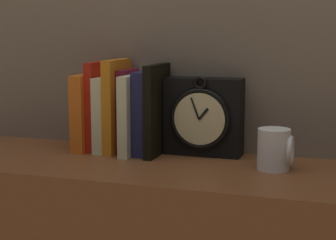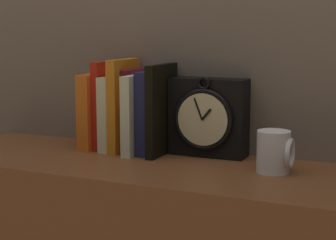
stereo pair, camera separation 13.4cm
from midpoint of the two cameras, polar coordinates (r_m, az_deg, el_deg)
The scene contains 10 objects.
clock at distance 1.45m, azimuth 0.99°, elevation 0.32°, with size 0.20×0.08×0.21m.
book_slot0_orange at distance 1.55m, azimuth -10.66°, elevation 0.80°, with size 0.04×0.14×0.21m.
book_slot1_red at distance 1.54m, azimuth -9.60°, elevation 1.41°, with size 0.02×0.13×0.24m.
book_slot2_cream at distance 1.52m, azimuth -8.69°, elevation 0.62°, with size 0.03×0.14×0.20m.
book_slot3_orange at distance 1.51m, azimuth -7.74°, elevation 1.42°, with size 0.03×0.14×0.25m.
book_slot4_maroon at distance 1.51m, azimuth -6.66°, elevation 0.94°, with size 0.02×0.11×0.22m.
book_slot5_cream at distance 1.48m, azimuth -6.12°, elevation 0.56°, with size 0.03×0.16×0.21m.
book_slot6_navy at distance 1.48m, azimuth -4.78°, elevation 0.75°, with size 0.04×0.13×0.22m.
book_slot7_black at distance 1.45m, azimuth -3.75°, elevation 1.00°, with size 0.02×0.15×0.24m.
mug at distance 1.32m, azimuth 8.02°, elevation -3.01°, with size 0.08×0.08×0.10m.
Camera 1 is at (0.42, -1.25, 1.10)m, focal length 60.00 mm.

